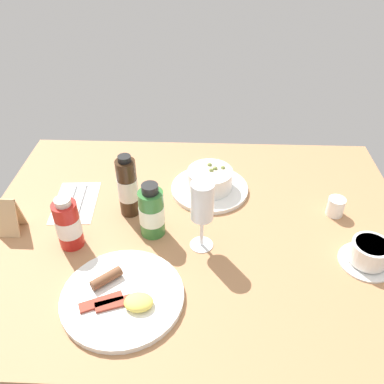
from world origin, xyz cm
name	(u,v)px	position (x,y,z in cm)	size (l,w,h in cm)	color
ground_plane	(197,231)	(0.00, 0.00, -1.50)	(110.00, 84.00, 3.00)	#A8754C
porridge_bowl	(210,182)	(-3.20, -15.52, 3.07)	(21.80, 21.80, 7.55)	white
cutlery_setting	(75,203)	(33.68, -8.01, 0.27)	(12.43, 18.88, 0.90)	white
coffee_cup	(369,254)	(-39.65, 10.72, 2.88)	(13.38, 12.62, 5.95)	white
creamer_jug	(335,206)	(-36.18, -6.55, 2.58)	(5.14, 4.71, 5.54)	white
wine_glass	(202,204)	(-1.37, 6.55, 12.70)	(5.64, 5.64, 18.44)	white
sauce_bottle_brown	(128,187)	(17.83, -5.20, 8.17)	(5.15, 5.15, 17.50)	#382314
sauce_bottle_green	(152,212)	(10.88, 2.40, 6.53)	(6.25, 6.25, 14.63)	#337233
sauce_bottle_red	(68,224)	(29.97, 7.37, 6.34)	(5.91, 5.91, 13.81)	#B21E19
breakfast_plate	(123,296)	(14.79, 23.37, 0.89)	(25.92, 25.92, 3.70)	white
menu_card	(8,215)	(46.32, 3.17, 4.98)	(5.50, 5.59, 10.07)	tan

